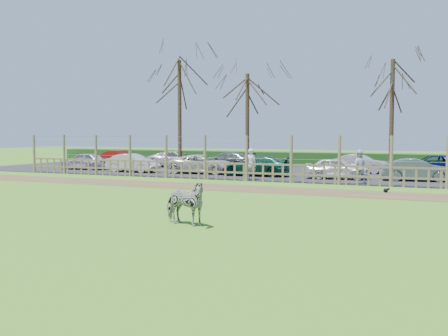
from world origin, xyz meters
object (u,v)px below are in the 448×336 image
at_px(car_4, 337,168).
at_px(car_12, 432,165).
at_px(car_8, 177,159).
at_px(tree_mid, 247,99).
at_px(visitor_a, 251,164).
at_px(car_2, 202,164).
at_px(car_7, 120,158).
at_px(crow, 386,190).
at_px(car_3, 256,166).
at_px(tree_right, 392,89).
at_px(car_11, 360,164).
at_px(car_9, 226,160).
at_px(car_1, 133,163).
at_px(car_5, 417,170).
at_px(visitor_b, 359,167).
at_px(tree_left, 179,88).
at_px(zebra, 184,203).
at_px(car_0, 84,161).

bearing_deg(car_4, car_12, -46.65).
height_order(car_4, car_8, same).
relative_size(tree_mid, visitor_a, 3.96).
bearing_deg(car_2, car_8, 38.19).
bearing_deg(car_7, car_4, -98.88).
xyz_separation_m(crow, car_3, (-7.99, 5.58, 0.53)).
bearing_deg(tree_right, car_11, 141.00).
bearing_deg(car_12, car_9, -94.11).
bearing_deg(car_8, car_7, 89.19).
relative_size(crow, car_3, 0.06).
distance_m(car_1, car_12, 19.18).
relative_size(car_2, car_9, 1.04).
relative_size(car_5, car_8, 0.84).
distance_m(tree_mid, visitor_b, 10.00).
xyz_separation_m(tree_right, car_3, (-7.48, -3.00, -4.60)).
height_order(car_2, car_5, same).
xyz_separation_m(tree_left, car_1, (-2.53, -1.89, -4.98)).
bearing_deg(visitor_b, car_2, -26.55).
distance_m(tree_mid, car_1, 8.69).
relative_size(tree_right, car_9, 1.78).
bearing_deg(car_7, tree_left, -107.84).
height_order(car_3, car_4, same).
bearing_deg(car_3, car_1, -90.43).
distance_m(tree_left, tree_right, 13.59).
distance_m(tree_mid, car_7, 12.49).
bearing_deg(car_2, car_3, -100.12).
bearing_deg(car_3, car_4, 84.70).
distance_m(car_11, car_12, 4.36).
bearing_deg(tree_left, visitor_b, -16.82).
height_order(tree_left, car_12, tree_left).
relative_size(crow, car_4, 0.08).
height_order(visitor_b, car_7, visitor_b).
height_order(car_9, car_11, same).
relative_size(tree_left, zebra, 5.18).
xyz_separation_m(car_3, car_4, (4.88, -0.20, 0.00)).
height_order(tree_mid, car_2, tree_mid).
bearing_deg(car_2, car_4, -98.40).
height_order(tree_right, car_9, tree_right).
relative_size(tree_left, car_11, 2.16).
distance_m(visitor_a, car_4, 4.90).
height_order(car_5, car_7, same).
bearing_deg(tree_left, car_1, -143.24).
bearing_deg(tree_left, car_8, 121.43).
relative_size(car_2, car_5, 1.19).
relative_size(tree_left, tree_mid, 1.15).
bearing_deg(car_11, car_1, 114.21).
relative_size(visitor_b, car_0, 0.49).
height_order(visitor_a, car_12, visitor_a).
bearing_deg(tree_mid, car_4, -22.86).
xyz_separation_m(crow, car_9, (-12.07, 10.55, 0.53)).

